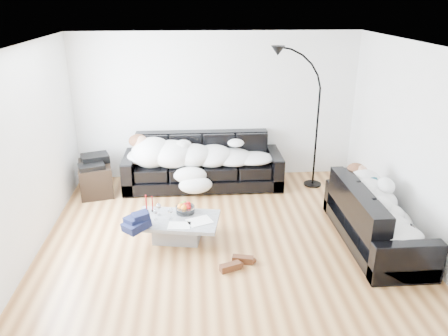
{
  "coord_description": "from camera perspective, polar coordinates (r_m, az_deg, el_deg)",
  "views": [
    {
      "loc": [
        -0.4,
        -5.35,
        3.15
      ],
      "look_at": [
        0.0,
        0.3,
        0.9
      ],
      "focal_mm": 35.0,
      "sensor_mm": 36.0,
      "label": 1
    }
  ],
  "objects": [
    {
      "name": "teal_cushion",
      "position": [
        6.58,
        17.23,
        -1.05
      ],
      "size": [
        0.42,
        0.38,
        0.2
      ],
      "primitive_type": "ellipsoid",
      "rotation": [
        0.0,
        0.0,
        0.24
      ],
      "color": "#0B4753",
      "rests_on": "sofa_right"
    },
    {
      "name": "shoes",
      "position": [
        5.55,
        1.62,
        -12.32
      ],
      "size": [
        0.49,
        0.39,
        0.1
      ],
      "primitive_type": null,
      "rotation": [
        0.0,
        0.0,
        0.16
      ],
      "color": "#472311",
      "rests_on": "ground"
    },
    {
      "name": "stereo",
      "position": [
        7.6,
        -16.65,
        0.97
      ],
      "size": [
        0.53,
        0.47,
        0.13
      ],
      "primitive_type": "cube",
      "rotation": [
        0.0,
        0.0,
        0.35
      ],
      "color": "black",
      "rests_on": "av_cabinet"
    },
    {
      "name": "ceiling",
      "position": [
        5.4,
        0.23,
        15.81
      ],
      "size": [
        5.0,
        5.0,
        0.0
      ],
      "primitive_type": "plane",
      "color": "white",
      "rests_on": "ground"
    },
    {
      "name": "av_cabinet",
      "position": [
        7.72,
        -16.39,
        -1.28
      ],
      "size": [
        0.67,
        0.85,
        0.52
      ],
      "primitive_type": "cube",
      "rotation": [
        0.0,
        0.0,
        0.23
      ],
      "color": "black",
      "rests_on": "ground"
    },
    {
      "name": "wall_right",
      "position": [
        6.36,
        23.32,
        2.94
      ],
      "size": [
        0.02,
        4.5,
        2.6
      ],
      "primitive_type": "cube",
      "color": "silver",
      "rests_on": "ground"
    },
    {
      "name": "wine_glass_c",
      "position": [
        5.94,
        -6.99,
        -5.97
      ],
      "size": [
        0.09,
        0.09,
        0.17
      ],
      "primitive_type": "cylinder",
      "rotation": [
        0.0,
        0.0,
        -0.27
      ],
      "color": "white",
      "rests_on": "coffee_table"
    },
    {
      "name": "candle_right",
      "position": [
        6.17,
        -9.33,
        -4.66
      ],
      "size": [
        0.05,
        0.05,
        0.23
      ],
      "primitive_type": "cylinder",
      "rotation": [
        0.0,
        0.0,
        -0.19
      ],
      "color": "maroon",
      "rests_on": "coffee_table"
    },
    {
      "name": "wall_left",
      "position": [
        6.04,
        -24.18,
        1.86
      ],
      "size": [
        0.02,
        4.5,
        2.6
      ],
      "primitive_type": "cube",
      "color": "silver",
      "rests_on": "ground"
    },
    {
      "name": "sofa_back",
      "position": [
        7.61,
        -2.78,
        0.82
      ],
      "size": [
        2.72,
        0.94,
        0.89
      ],
      "primitive_type": "cube",
      "color": "black",
      "rests_on": "ground"
    },
    {
      "name": "wine_glass_a",
      "position": [
        6.07,
        -8.52,
        -5.36
      ],
      "size": [
        0.09,
        0.09,
        0.17
      ],
      "primitive_type": "cylinder",
      "rotation": [
        0.0,
        0.0,
        -0.28
      ],
      "color": "white",
      "rests_on": "coffee_table"
    },
    {
      "name": "wall_back",
      "position": [
        7.83,
        -1.02,
        7.99
      ],
      "size": [
        5.0,
        0.02,
        2.6
      ],
      "primitive_type": "cube",
      "color": "silver",
      "rests_on": "ground"
    },
    {
      "name": "candle_left",
      "position": [
        6.16,
        -10.11,
        -4.61
      ],
      "size": [
        0.06,
        0.06,
        0.26
      ],
      "primitive_type": "cylinder",
      "rotation": [
        0.0,
        0.0,
        -0.22
      ],
      "color": "maroon",
      "rests_on": "coffee_table"
    },
    {
      "name": "coffee_table",
      "position": [
        6.07,
        -6.16,
        -7.96
      ],
      "size": [
        1.22,
        0.84,
        0.33
      ],
      "primitive_type": "cube",
      "rotation": [
        0.0,
        0.0,
        -0.17
      ],
      "color": "#939699",
      "rests_on": "ground"
    },
    {
      "name": "floor_lamp",
      "position": [
        7.59,
        12.05,
        5.2
      ],
      "size": [
        0.83,
        0.59,
        2.12
      ],
      "primitive_type": null,
      "rotation": [
        0.0,
        0.0,
        -0.41
      ],
      "color": "black",
      "rests_on": "ground"
    },
    {
      "name": "fruit_bowl",
      "position": [
        6.1,
        -5.1,
        -5.16
      ],
      "size": [
        0.27,
        0.27,
        0.16
      ],
      "primitive_type": "cylinder",
      "rotation": [
        0.0,
        0.0,
        0.05
      ],
      "color": "white",
      "rests_on": "coffee_table"
    },
    {
      "name": "newspaper_a",
      "position": [
        5.89,
        -3.23,
        -6.91
      ],
      "size": [
        0.39,
        0.35,
        0.01
      ],
      "primitive_type": "cube",
      "rotation": [
        0.0,
        0.0,
        0.39
      ],
      "color": "silver",
      "rests_on": "coffee_table"
    },
    {
      "name": "sleeper_right",
      "position": [
        6.12,
        19.62,
        -4.03
      ],
      "size": [
        0.72,
        1.69,
        0.41
      ],
      "primitive_type": null,
      "rotation": [
        0.0,
        0.0,
        1.57
      ],
      "color": "silver",
      "rests_on": "sofa_right"
    },
    {
      "name": "navy_jacket",
      "position": [
        5.76,
        -11.23,
        -6.24
      ],
      "size": [
        0.42,
        0.39,
        0.17
      ],
      "primitive_type": null,
      "rotation": [
        0.0,
        0.0,
        0.4
      ],
      "color": "black",
      "rests_on": "coffee_table"
    },
    {
      "name": "ground",
      "position": [
        6.22,
        0.2,
        -8.75
      ],
      "size": [
        5.0,
        5.0,
        0.0
      ],
      "primitive_type": "plane",
      "color": "brown",
      "rests_on": "ground"
    },
    {
      "name": "newspaper_b",
      "position": [
        5.81,
        -5.87,
        -7.45
      ],
      "size": [
        0.31,
        0.23,
        0.01
      ],
      "primitive_type": "cube",
      "rotation": [
        0.0,
        0.0,
        -0.09
      ],
      "color": "silver",
      "rests_on": "coffee_table"
    },
    {
      "name": "wine_glass_b",
      "position": [
        5.97,
        -8.93,
        -5.99
      ],
      "size": [
        0.08,
        0.08,
        0.16
      ],
      "primitive_type": "cylinder",
      "rotation": [
        0.0,
        0.0,
        -0.34
      ],
      "color": "white",
      "rests_on": "coffee_table"
    },
    {
      "name": "sleeper_back",
      "position": [
        7.5,
        -2.8,
        2.15
      ],
      "size": [
        2.3,
        0.8,
        0.46
      ],
      "primitive_type": null,
      "color": "silver",
      "rests_on": "sofa_back"
    },
    {
      "name": "sofa_right",
      "position": [
        6.22,
        19.36,
        -5.92
      ],
      "size": [
        0.85,
        1.98,
        0.8
      ],
      "primitive_type": "cube",
      "rotation": [
        0.0,
        0.0,
        1.57
      ],
      "color": "black",
      "rests_on": "ground"
    }
  ]
}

